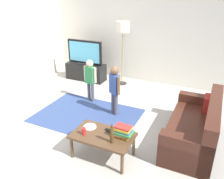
# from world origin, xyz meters

# --- Properties ---
(ground) EXTENTS (7.80, 7.80, 0.00)m
(ground) POSITION_xyz_m (0.00, 0.00, 0.00)
(ground) COLOR #B2ADA3
(wall_back) EXTENTS (6.00, 0.12, 2.70)m
(wall_back) POSITION_xyz_m (0.00, 3.00, 1.35)
(wall_back) COLOR silver
(wall_back) RESTS_ON ground
(area_rug) EXTENTS (2.20, 1.60, 0.01)m
(area_rug) POSITION_xyz_m (-0.52, 0.40, 0.00)
(area_rug) COLOR #33477A
(area_rug) RESTS_ON ground
(tv_stand) EXTENTS (1.20, 0.44, 0.50)m
(tv_stand) POSITION_xyz_m (-1.68, 2.30, 0.24)
(tv_stand) COLOR black
(tv_stand) RESTS_ON ground
(tv) EXTENTS (1.10, 0.28, 0.71)m
(tv) POSITION_xyz_m (-1.68, 2.28, 0.85)
(tv) COLOR black
(tv) RESTS_ON tv_stand
(couch) EXTENTS (0.80, 1.80, 0.86)m
(couch) POSITION_xyz_m (1.77, 0.40, 0.29)
(couch) COLOR #472319
(couch) RESTS_ON ground
(floor_lamp) EXTENTS (0.36, 0.36, 1.78)m
(floor_lamp) POSITION_xyz_m (-0.55, 2.45, 1.54)
(floor_lamp) COLOR #262626
(floor_lamp) RESTS_ON ground
(child_near_tv) EXTENTS (0.35, 0.17, 1.06)m
(child_near_tv) POSITION_xyz_m (-0.80, 1.08, 0.64)
(child_near_tv) COLOR #4C4C59
(child_near_tv) RESTS_ON ground
(child_center) EXTENTS (0.33, 0.24, 1.11)m
(child_center) POSITION_xyz_m (-0.01, 0.74, 0.67)
(child_center) COLOR #4C4C59
(child_center) RESTS_ON ground
(coffee_table) EXTENTS (1.00, 0.60, 0.42)m
(coffee_table) POSITION_xyz_m (0.42, -0.63, 0.37)
(coffee_table) COLOR #513823
(coffee_table) RESTS_ON ground
(book_stack) EXTENTS (0.31, 0.23, 0.20)m
(book_stack) POSITION_xyz_m (0.74, -0.53, 0.52)
(book_stack) COLOR orange
(book_stack) RESTS_ON coffee_table
(bottle) EXTENTS (0.06, 0.06, 0.32)m
(bottle) POSITION_xyz_m (0.64, -0.75, 0.56)
(bottle) COLOR #4C3319
(bottle) RESTS_ON coffee_table
(tv_remote) EXTENTS (0.17, 0.12, 0.02)m
(tv_remote) POSITION_xyz_m (0.47, -0.51, 0.43)
(tv_remote) COLOR black
(tv_remote) RESTS_ON coffee_table
(soda_can) EXTENTS (0.07, 0.07, 0.12)m
(soda_can) POSITION_xyz_m (0.14, -0.75, 0.48)
(soda_can) COLOR red
(soda_can) RESTS_ON coffee_table
(plate) EXTENTS (0.22, 0.22, 0.02)m
(plate) POSITION_xyz_m (0.12, -0.53, 0.43)
(plate) COLOR white
(plate) RESTS_ON coffee_table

